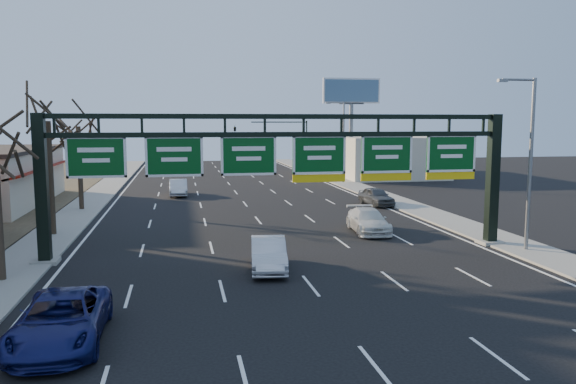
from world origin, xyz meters
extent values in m
plane|color=black|center=(0.00, 0.00, 0.00)|extent=(160.00, 160.00, 0.00)
cube|color=gray|center=(-12.80, 20.00, 0.06)|extent=(3.00, 120.00, 0.12)
cube|color=gray|center=(12.80, 20.00, 0.06)|extent=(3.00, 120.00, 0.12)
cube|color=white|center=(0.00, 20.00, 0.01)|extent=(21.60, 120.00, 0.01)
cube|color=black|center=(-11.70, 8.00, 3.60)|extent=(0.55, 0.55, 7.20)
cube|color=gray|center=(-11.70, 8.00, 0.10)|extent=(1.20, 1.20, 0.20)
cube|color=black|center=(11.70, 8.00, 3.60)|extent=(0.55, 0.55, 7.20)
cube|color=gray|center=(11.70, 8.00, 0.10)|extent=(1.20, 1.20, 0.20)
cube|color=black|center=(0.00, 8.00, 7.05)|extent=(23.40, 0.25, 0.25)
cube|color=black|center=(0.00, 8.00, 6.15)|extent=(23.40, 0.25, 0.25)
cube|color=#044315|center=(-9.17, 8.00, 5.10)|extent=(2.80, 0.10, 2.00)
cube|color=#044315|center=(-5.50, 8.00, 5.10)|extent=(2.80, 0.10, 2.00)
cube|color=#044315|center=(-1.83, 8.00, 5.10)|extent=(2.80, 0.10, 2.00)
cube|color=#044315|center=(1.83, 8.00, 5.10)|extent=(2.80, 0.10, 2.00)
cube|color=yellow|center=(1.83, 8.00, 3.88)|extent=(2.80, 0.10, 0.40)
cube|color=#044315|center=(5.50, 8.00, 5.10)|extent=(2.80, 0.10, 2.00)
cube|color=yellow|center=(5.50, 8.00, 3.88)|extent=(2.80, 0.10, 0.40)
cube|color=#044315|center=(9.17, 8.00, 5.10)|extent=(2.80, 0.10, 2.00)
cube|color=yellow|center=(9.17, 8.00, 3.88)|extent=(2.80, 0.10, 0.40)
cube|color=maroon|center=(-16.40, 29.00, 3.00)|extent=(1.20, 18.00, 0.40)
cube|color=#BCB09C|center=(20.00, 50.00, 2.50)|extent=(12.00, 20.00, 5.00)
cylinder|color=black|center=(-12.80, 15.00, 3.54)|extent=(0.36, 0.36, 6.84)
cylinder|color=black|center=(-12.80, 25.00, 3.35)|extent=(0.36, 0.36, 6.46)
cylinder|color=slate|center=(12.60, 6.00, 4.62)|extent=(0.20, 0.20, 9.00)
cylinder|color=slate|center=(11.70, 6.00, 9.02)|extent=(1.80, 0.12, 0.12)
cube|color=slate|center=(10.80, 6.00, 8.97)|extent=(0.50, 0.22, 0.15)
cylinder|color=slate|center=(12.60, 40.00, 4.62)|extent=(0.20, 0.20, 9.00)
cylinder|color=slate|center=(11.70, 40.00, 9.02)|extent=(1.80, 0.12, 0.12)
cube|color=slate|center=(10.80, 40.00, 8.97)|extent=(0.50, 0.22, 0.15)
cylinder|color=slate|center=(15.00, 45.00, 4.50)|extent=(0.50, 0.50, 9.00)
cube|color=slate|center=(15.00, 45.00, 9.00)|extent=(3.00, 0.30, 0.20)
cube|color=white|center=(15.00, 45.00, 10.50)|extent=(7.00, 0.30, 3.00)
cube|color=#446588|center=(15.00, 44.80, 10.50)|extent=(6.60, 0.05, 2.60)
cylinder|color=black|center=(11.80, 55.00, 3.50)|extent=(0.18, 0.18, 7.00)
cylinder|color=black|center=(8.00, 55.00, 6.80)|extent=(7.60, 0.14, 0.14)
imported|color=black|center=(6.00, 55.00, 6.00)|extent=(0.20, 0.20, 1.00)
imported|color=black|center=(2.00, 55.00, 6.00)|extent=(0.54, 0.54, 1.62)
imported|color=#131755|center=(-8.91, -2.58, 0.76)|extent=(2.57, 5.52, 1.53)
imported|color=#BCBCC2|center=(-1.33, 4.84, 0.74)|extent=(2.06, 4.62, 1.47)
imported|color=silver|center=(6.11, 12.52, 0.72)|extent=(2.38, 5.08, 1.43)
imported|color=#45484B|center=(10.50, 23.31, 0.73)|extent=(2.16, 4.44, 1.46)
imported|color=silver|center=(-5.46, 32.50, 0.75)|extent=(1.61, 4.56, 1.50)
camera|label=1|loc=(-5.20, -20.11, 6.75)|focal=35.00mm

